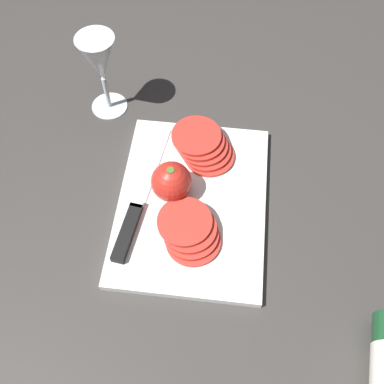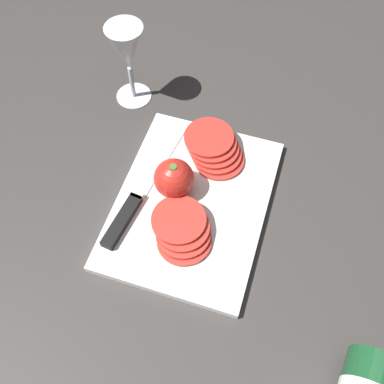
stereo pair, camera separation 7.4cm
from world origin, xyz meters
TOP-DOWN VIEW (x-y plane):
  - ground_plane at (0.00, 0.00)m, footprint 3.00×3.00m
  - cutting_board at (0.06, 0.01)m, footprint 0.33×0.25m
  - wine_glass at (-0.14, -0.18)m, footprint 0.07×0.07m
  - whole_tomato at (0.05, -0.03)m, footprint 0.07×0.07m
  - knife at (0.11, -0.09)m, footprint 0.28×0.06m
  - tomato_slice_stack_near at (0.13, 0.01)m, footprint 0.11×0.10m
  - tomato_slice_stack_far at (-0.04, 0.01)m, footprint 0.11×0.12m

SIDE VIEW (x-z plane):
  - ground_plane at x=0.00m, z-range 0.00..0.00m
  - cutting_board at x=0.06m, z-range 0.00..0.01m
  - knife at x=0.11m, z-range 0.01..0.03m
  - tomato_slice_stack_near at x=0.13m, z-range 0.01..0.04m
  - tomato_slice_stack_far at x=-0.04m, z-range 0.01..0.05m
  - whole_tomato at x=0.05m, z-range 0.01..0.08m
  - wine_glass at x=-0.14m, z-range 0.03..0.20m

